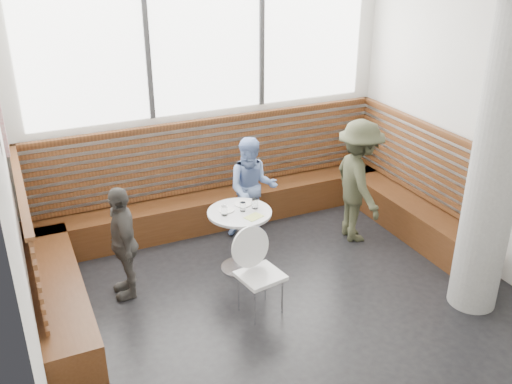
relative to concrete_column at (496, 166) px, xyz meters
name	(u,v)px	position (x,y,z in m)	size (l,w,h in m)	color
room	(300,174)	(-1.85, 0.60, 0.00)	(5.00, 5.00, 3.20)	silver
booth	(231,211)	(-1.85, 2.37, -1.19)	(5.00, 2.50, 1.44)	#472611
concrete_column	(496,166)	(0.00, 0.00, 0.00)	(0.50, 0.50, 3.20)	gray
wall_art	(3,126)	(-4.31, 1.00, 0.70)	(0.50, 0.50, 0.03)	white
cafe_table	(240,228)	(-2.03, 1.66, -1.05)	(0.74, 0.74, 0.76)	silver
cafe_chair	(257,265)	(-2.18, 0.85, -1.05)	(0.45, 0.44, 0.93)	white
adult_man	(358,181)	(-0.36, 1.74, -0.80)	(1.03, 0.59, 1.60)	#3A3D28
child_back	(252,188)	(-1.56, 2.36, -0.93)	(0.66, 0.51, 1.35)	#7C9AD7
child_left	(123,242)	(-3.36, 1.72, -0.95)	(0.76, 0.32, 1.29)	#4A4743
plate_near	(226,210)	(-2.16, 1.74, -0.83)	(0.18, 0.18, 0.01)	white
plate_far	(243,204)	(-1.92, 1.81, -0.83)	(0.20, 0.20, 0.01)	white
glass_left	(224,211)	(-2.22, 1.65, -0.78)	(0.07, 0.07, 0.11)	white
glass_mid	(243,207)	(-1.99, 1.66, -0.78)	(0.07, 0.07, 0.11)	white
glass_right	(255,204)	(-1.83, 1.67, -0.78)	(0.08, 0.08, 0.12)	white
menu_card	(254,217)	(-1.94, 1.47, -0.83)	(0.20, 0.14, 0.00)	#A5C64C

